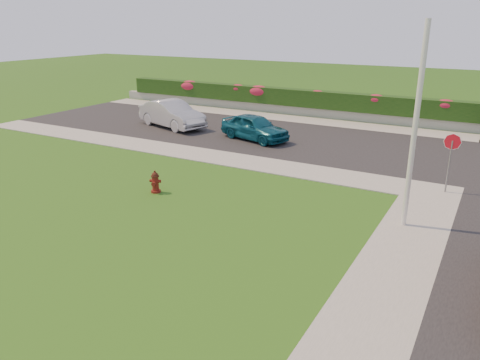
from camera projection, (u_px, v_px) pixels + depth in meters
The scene contains 18 objects.
ground at pixel (122, 246), 13.24m from camera, with size 120.00×120.00×0.00m, color black.
street_far at pixel (226, 130), 27.09m from camera, with size 26.00×8.00×0.04m, color black.
sidewalk_far at pixel (157, 148), 23.43m from camera, with size 24.00×2.00×0.04m, color gray.
curb_corner at pixel (432, 192), 17.40m from camera, with size 2.00×2.00×0.04m, color gray.
sidewalk_beyond at pixel (321, 122), 29.36m from camera, with size 34.00×2.00×0.04m, color gray.
retaining_wall at pixel (329, 114), 30.51m from camera, with size 34.00×0.40×0.60m, color gray.
hedge at pixel (331, 100), 30.31m from camera, with size 32.00×0.90×1.10m, color black.
fire_hydrant at pixel (155, 182), 17.26m from camera, with size 0.44×0.41×0.84m.
sedan_teal at pixel (255, 127), 24.70m from camera, with size 1.60×3.97×1.35m, color #0C475B.
sedan_silver at pixel (172, 114), 27.62m from camera, with size 1.65×4.72×1.55m, color #B5B7BD.
utility_pole at pixel (415, 129), 13.57m from camera, with size 0.16×0.16×6.12m, color silver.
stop_sign at pixel (451, 150), 16.80m from camera, with size 0.62×0.06×2.26m.
flower_clump_a at pixel (190, 86), 35.28m from camera, with size 1.56×1.00×0.78m, color #BD2037.
flower_clump_b at pixel (238, 88), 33.31m from camera, with size 1.16×0.75×0.58m, color #BD2037.
flower_clump_c at pixel (259, 91), 32.56m from camera, with size 1.54×0.99×0.77m, color #BD2037.
flower_clump_d at pixel (317, 94), 30.53m from camera, with size 1.05×0.67×0.52m, color #BD2037.
flower_clump_e at pixel (376, 99), 28.77m from camera, with size 1.19×0.77×0.60m, color #BD2037.
flower_clump_f at pixel (446, 105), 26.92m from camera, with size 1.24×0.79×0.62m, color #BD2037.
Camera 1 is at (8.76, -8.74, 6.06)m, focal length 35.00 mm.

